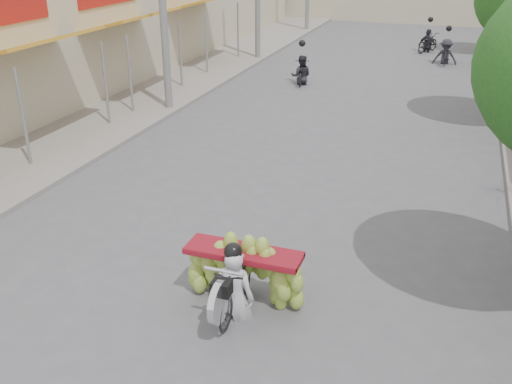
# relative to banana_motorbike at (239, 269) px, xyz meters

# --- Properties ---
(sidewalk_left) EXTENTS (4.00, 60.00, 0.12)m
(sidewalk_left) POSITION_rel_banana_motorbike_xyz_m (-7.77, 12.56, -0.66)
(sidewalk_left) COLOR gray
(sidewalk_left) RESTS_ON ground
(shophouse_row_left) EXTENTS (9.77, 40.00, 6.00)m
(shophouse_row_left) POSITION_rel_banana_motorbike_xyz_m (-12.76, 11.54, 2.28)
(shophouse_row_left) COLOR #BFB597
(shophouse_row_left) RESTS_ON ground
(banana_motorbike) EXTENTS (2.20, 1.78, 2.15)m
(banana_motorbike) POSITION_rel_banana_motorbike_xyz_m (0.00, 0.00, 0.00)
(banana_motorbike) COLOR black
(banana_motorbike) RESTS_ON ground
(bg_motorbike_a) EXTENTS (0.87, 1.58, 1.95)m
(bg_motorbike_a) POSITION_rel_banana_motorbike_xyz_m (-2.97, 14.56, 0.05)
(bg_motorbike_a) COLOR black
(bg_motorbike_a) RESTS_ON ground
(bg_motorbike_b) EXTENTS (1.07, 1.80, 1.95)m
(bg_motorbike_b) POSITION_rel_banana_motorbike_xyz_m (2.18, 20.32, 0.12)
(bg_motorbike_b) COLOR black
(bg_motorbike_b) RESTS_ON ground
(bg_motorbike_c) EXTENTS (1.23, 1.74, 1.95)m
(bg_motorbike_c) POSITION_rel_banana_motorbike_xyz_m (1.22, 23.02, 0.08)
(bg_motorbike_c) COLOR black
(bg_motorbike_c) RESTS_ON ground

